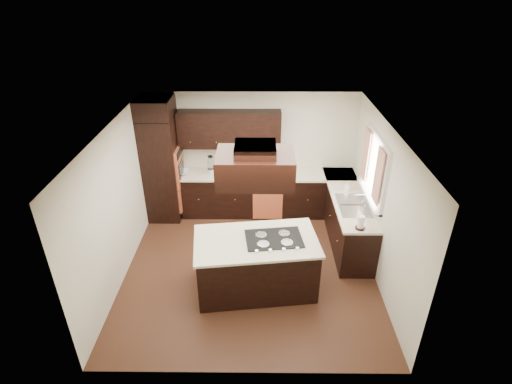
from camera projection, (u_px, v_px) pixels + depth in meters
floor at (250, 267)px, 6.94m from camera, size 4.20×4.20×0.02m
ceiling at (249, 129)px, 5.72m from camera, size 4.20×4.20×0.02m
wall_back at (252, 152)px, 8.18m from camera, size 4.20×0.02×2.50m
wall_front at (245, 300)px, 4.48m from camera, size 4.20×0.02×2.50m
wall_left at (117, 204)px, 6.35m from camera, size 0.02×4.20×2.50m
wall_right at (382, 205)px, 6.31m from camera, size 0.02×4.20×2.50m
oven_column at (162, 169)px, 7.93m from camera, size 0.65×0.75×2.12m
wall_oven_face at (180, 166)px, 7.90m from camera, size 0.05×0.62×0.78m
base_cabinets_back at (253, 194)px, 8.30m from camera, size 2.93×0.60×0.88m
base_cabinets_right at (346, 218)px, 7.50m from camera, size 0.60×2.40×0.88m
countertop_back at (253, 175)px, 8.06m from camera, size 2.93×0.63×0.04m
countertop_right at (348, 196)px, 7.27m from camera, size 0.63×2.40×0.04m
upper_cabinets at (229, 129)px, 7.75m from camera, size 2.00×0.34×0.72m
dishwasher_front at (268, 203)px, 8.06m from camera, size 0.60×0.05×0.72m
window_frame at (375, 168)px, 6.60m from camera, size 0.06×1.32×1.12m
window_pane at (376, 168)px, 6.60m from camera, size 0.00×1.20×1.00m
curtain_left at (378, 176)px, 6.21m from camera, size 0.02×0.34×0.90m
curtain_right at (366, 155)px, 6.95m from camera, size 0.02×0.34×0.90m
sink_rim at (353, 205)px, 6.96m from camera, size 0.52×0.84×0.01m
island at (256, 265)px, 6.29m from camera, size 1.92×1.20×0.88m
island_top at (256, 241)px, 6.06m from camera, size 1.99×1.28×0.04m
cooktop at (274, 239)px, 6.08m from camera, size 0.92×0.67×0.01m
range_hood at (255, 168)px, 5.41m from camera, size 1.05×0.72×0.42m
hood_duct at (255, 149)px, 5.28m from camera, size 0.55×0.50×0.13m
blender_base at (211, 171)px, 8.04m from camera, size 0.15×0.15×0.10m
blender_pitcher at (211, 163)px, 7.95m from camera, size 0.13×0.13×0.26m
spice_rack at (231, 167)px, 8.01m from camera, size 0.33×0.11×0.27m
mixing_bowl at (183, 172)px, 8.02m from camera, size 0.35×0.35×0.07m
soap_bottle at (347, 187)px, 7.38m from camera, size 0.08×0.08×0.17m
paper_towel at (361, 223)px, 6.27m from camera, size 0.12×0.12×0.22m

